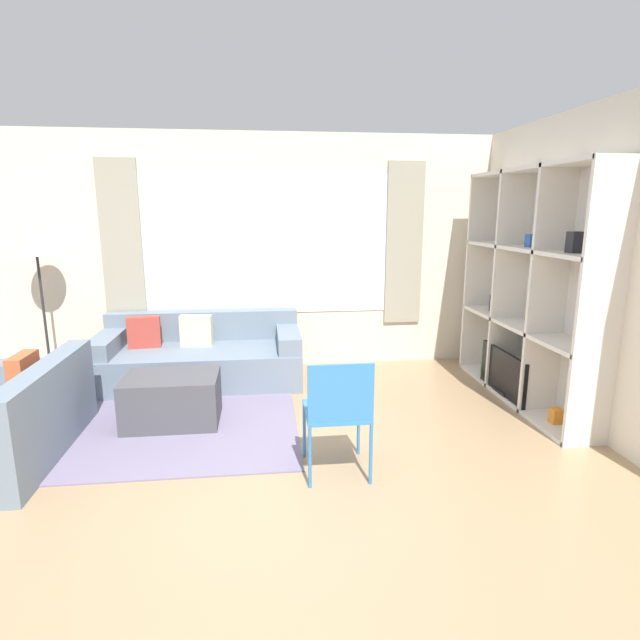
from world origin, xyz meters
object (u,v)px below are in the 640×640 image
object	(u,v)px
shelving_unit	(531,292)
ottoman	(172,400)
couch_main	(201,357)
folding_chair	(338,407)
couch_side	(3,423)
floor_lamp	(36,251)

from	to	relation	value
shelving_unit	ottoman	bearing A→B (deg)	-176.37
couch_main	ottoman	bearing A→B (deg)	-95.88
ottoman	folding_chair	size ratio (longest dim) A/B	0.93
couch_main	folding_chair	xyz separation A→B (m)	(1.19, -2.18, 0.25)
shelving_unit	couch_side	size ratio (longest dim) A/B	1.47
ottoman	couch_main	bearing A→B (deg)	84.12
shelving_unit	ottoman	xyz separation A→B (m)	(-3.36, -0.21, -0.85)
couch_side	folding_chair	distance (m)	2.55
ottoman	floor_lamp	distance (m)	2.37
couch_main	shelving_unit	bearing A→B (deg)	-15.62
ottoman	folding_chair	world-z (taller)	folding_chair
couch_side	shelving_unit	bearing A→B (deg)	98.63
ottoman	folding_chair	distance (m)	1.71
couch_side	ottoman	size ratio (longest dim) A/B	1.89
ottoman	folding_chair	bearing A→B (deg)	-38.99
shelving_unit	couch_main	size ratio (longest dim) A/B	1.04
shelving_unit	folding_chair	world-z (taller)	shelving_unit
shelving_unit	couch_main	world-z (taller)	shelving_unit
floor_lamp	folding_chair	distance (m)	3.83
couch_main	ottoman	xyz separation A→B (m)	(-0.12, -1.12, -0.05)
couch_main	floor_lamp	world-z (taller)	floor_lamp
couch_main	couch_side	distance (m)	2.05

